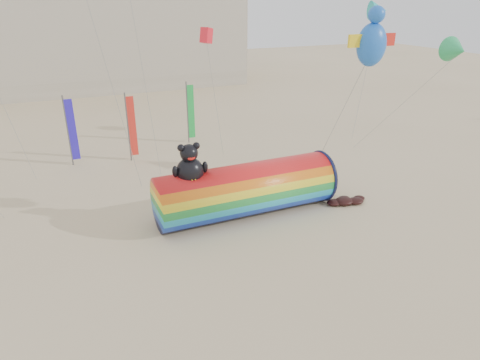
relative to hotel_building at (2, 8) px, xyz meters
name	(u,v)px	position (x,y,z in m)	size (l,w,h in m)	color
ground	(243,233)	(12.00, -45.95, -10.31)	(160.00, 160.00, 0.00)	#CCB58C
hotel_building	(2,8)	(0.00, 0.00, 0.00)	(60.40, 15.40, 20.60)	#B7AD99
windsock_assembly	(246,188)	(13.11, -43.92, -8.73)	(10.31, 3.14, 4.75)	red
kite_handler	(333,183)	(19.13, -43.83, -9.52)	(0.58, 0.38, 1.58)	#54545B
fabric_bundle	(346,201)	(19.21, -45.22, -10.14)	(2.62, 1.35, 0.41)	#360E09
festival_banners	(134,123)	(9.35, -31.35, -7.67)	(10.17, 2.54, 5.20)	#59595E
beachgoers	(473,240)	(21.21, -52.30, -9.47)	(77.48, 53.11, 1.82)	#33333F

